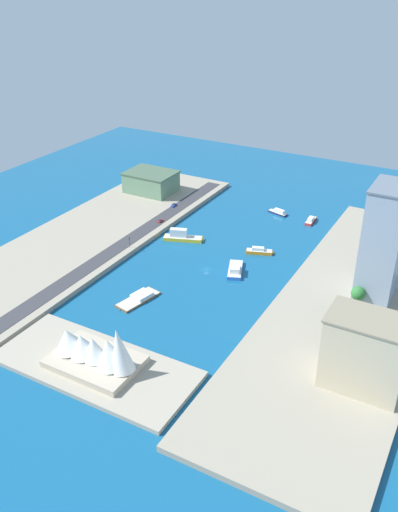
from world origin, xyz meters
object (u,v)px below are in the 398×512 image
ferry_yellow_fast (182,236)px  water_taxi_orange (259,251)px  tower_tall_glass (383,243)px  hatchback_blue (174,205)px  tugboat_red (311,220)px  patrol_launch_navy (278,212)px  catamaran_blue (235,269)px  pickup_red (160,221)px  opera_landmark (95,351)px  traffic_light_waterfront (129,241)px  barge_flat_brown (139,298)px  terminal_long_green (151,182)px  office_block_beige (365,352)px

ferry_yellow_fast → water_taxi_orange: size_ratio=1.51×
tower_tall_glass → hatchback_blue: (146.00, -47.74, -27.93)m
tugboat_red → patrol_launch_navy: bearing=-4.6°
ferry_yellow_fast → patrol_launch_navy: size_ratio=1.66×
catamaran_blue → pickup_red: (67.88, -30.53, 1.86)m
tower_tall_glass → opera_landmark: (87.31, 109.07, -22.43)m
catamaran_blue → ferry_yellow_fast: bearing=-23.2°
water_taxi_orange → hatchback_blue: (76.48, -30.17, 2.14)m
ferry_yellow_fast → traffic_light_waterfront: bearing=55.8°
patrol_launch_navy → hatchback_blue: (64.85, 27.94, 2.20)m
ferry_yellow_fast → traffic_light_waterfront: 33.59m
water_taxi_orange → barge_flat_brown: bearing=66.5°
catamaran_blue → barge_flat_brown: bearing=58.4°
patrol_launch_navy → water_taxi_orange: size_ratio=0.91×
ferry_yellow_fast → hatchback_blue: bearing=-52.7°
tugboat_red → hatchback_blue: (88.21, 26.06, 2.27)m
catamaran_blue → patrol_launch_navy: 84.95m
terminal_long_green → opera_landmark: opera_landmark is taller
office_block_beige → opera_landmark: office_block_beige is taller
barge_flat_brown → catamaran_blue: bearing=-121.6°
barge_flat_brown → office_block_beige: bearing=174.1°
ferry_yellow_fast → office_block_beige: (-128.29, 79.38, 15.71)m
traffic_light_waterfront → hatchback_blue: bearing=-81.5°
tower_tall_glass → traffic_light_waterfront: size_ratio=8.87×
barge_flat_brown → tugboat_red: bearing=-108.7°
terminal_long_green → traffic_light_waterfront: bearing=115.4°
catamaran_blue → barge_flat_brown: 56.65m
water_taxi_orange → opera_landmark: opera_landmark is taller
catamaran_blue → traffic_light_waterfront: traffic_light_waterfront is taller
ferry_yellow_fast → terminal_long_green: size_ratio=0.72×
tugboat_red → barge_flat_brown: bearing=71.3°
office_block_beige → hatchback_blue: 195.72m
hatchback_blue → barge_flat_brown: bearing=112.8°
office_block_beige → traffic_light_waterfront: bearing=-19.4°
tower_tall_glass → hatchback_blue: 156.13m
catamaran_blue → water_taxi_orange: bearing=-96.1°
water_taxi_orange → opera_landmark: (17.78, 126.63, 7.65)m
barge_flat_brown → hatchback_blue: bearing=-67.2°
hatchback_blue → opera_landmark: size_ratio=0.13×
patrol_launch_navy → traffic_light_waterfront: size_ratio=2.29×
catamaran_blue → hatchback_blue: size_ratio=4.16×
terminal_long_green → opera_landmark: 193.61m
tugboat_red → patrol_launch_navy: size_ratio=0.97×
catamaran_blue → traffic_light_waterfront: bearing=7.2°
tugboat_red → traffic_light_waterfront: 120.15m
barge_flat_brown → pickup_red: pickup_red is taller
ferry_yellow_fast → hatchback_blue: 46.69m
office_block_beige → ferry_yellow_fast: bearing=-31.7°
traffic_light_waterfront → pickup_red: bearing=-84.3°
tugboat_red → catamaran_blue: size_ratio=0.67×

